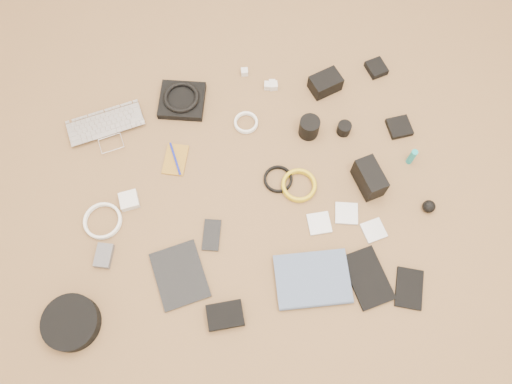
{
  "coord_description": "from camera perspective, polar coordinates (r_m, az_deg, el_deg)",
  "views": [
    {
      "loc": [
        -0.07,
        -0.68,
        1.73
      ],
      "look_at": [
        0.03,
        -0.01,
        0.02
      ],
      "focal_mm": 35.0,
      "sensor_mm": 36.0,
      "label": 1
    }
  ],
  "objects": [
    {
      "name": "headphone_case",
      "position": [
        1.83,
        -20.37,
        -13.82
      ],
      "size": [
        0.21,
        0.21,
        0.05
      ],
      "primitive_type": "cylinder",
      "rotation": [
        0.0,
        0.0,
        -0.15
      ],
      "color": "black",
      "rests_on": "ground"
    },
    {
      "name": "charger_a",
      "position": [
        2.1,
        -1.32,
        13.56
      ],
      "size": [
        0.03,
        0.03,
        0.03
      ],
      "primitive_type": "cube",
      "rotation": [
        0.0,
        0.0,
        -0.07
      ],
      "color": "silver",
      "rests_on": "ground"
    },
    {
      "name": "lens_b",
      "position": [
        1.98,
        10.03,
        7.16
      ],
      "size": [
        0.07,
        0.07,
        0.05
      ],
      "primitive_type": "cylinder",
      "rotation": [
        0.0,
        0.0,
        -0.29
      ],
      "color": "black",
      "rests_on": "ground"
    },
    {
      "name": "filter_case_left",
      "position": [
        1.83,
        7.23,
        -3.58
      ],
      "size": [
        0.08,
        0.08,
        0.01
      ],
      "primitive_type": "cube",
      "rotation": [
        0.0,
        0.0,
        0.02
      ],
      "color": "silver",
      "rests_on": "ground"
    },
    {
      "name": "flash",
      "position": [
        1.88,
        12.83,
        1.55
      ],
      "size": [
        0.1,
        0.15,
        0.1
      ],
      "primitive_type": "cube",
      "rotation": [
        0.0,
        0.0,
        0.24
      ],
      "color": "black",
      "rests_on": "ground"
    },
    {
      "name": "cable_black",
      "position": [
        1.88,
        2.53,
        1.42
      ],
      "size": [
        0.14,
        0.14,
        0.01
      ],
      "primitive_type": "torus",
      "rotation": [
        0.0,
        0.0,
        -0.31
      ],
      "color": "black",
      "rests_on": "ground"
    },
    {
      "name": "phone",
      "position": [
        1.81,
        -5.09,
        -4.92
      ],
      "size": [
        0.08,
        0.13,
        0.01
      ],
      "primitive_type": "cube",
      "rotation": [
        0.0,
        0.0,
        -0.21
      ],
      "color": "black",
      "rests_on": "ground"
    },
    {
      "name": "cable_white_b",
      "position": [
        1.9,
        -17.07,
        -3.22
      ],
      "size": [
        0.18,
        0.18,
        0.01
      ],
      "primitive_type": "torus",
      "rotation": [
        0.0,
        0.0,
        -0.41
      ],
      "color": "white",
      "rests_on": "ground"
    },
    {
      "name": "lens_a",
      "position": [
        1.95,
        6.1,
        7.36
      ],
      "size": [
        0.08,
        0.08,
        0.08
      ],
      "primitive_type": "cylinder",
      "rotation": [
        0.0,
        0.0,
        -0.04
      ],
      "color": "black",
      "rests_on": "ground"
    },
    {
      "name": "battery_charger",
      "position": [
        1.86,
        -16.99,
        -6.97
      ],
      "size": [
        0.08,
        0.1,
        0.02
      ],
      "primitive_type": "cube",
      "rotation": [
        0.0,
        0.0,
        -0.26
      ],
      "color": "#515156",
      "rests_on": "ground"
    },
    {
      "name": "lens_cleaner",
      "position": [
        1.97,
        17.38,
        3.86
      ],
      "size": [
        0.03,
        0.03,
        0.08
      ],
      "primitive_type": "cylinder",
      "rotation": [
        0.0,
        0.0,
        0.23
      ],
      "color": "teal",
      "rests_on": "ground"
    },
    {
      "name": "notebook_black_a",
      "position": [
        1.81,
        12.61,
        -9.54
      ],
      "size": [
        0.16,
        0.22,
        0.01
      ],
      "primitive_type": "cube",
      "rotation": [
        0.0,
        0.0,
        0.21
      ],
      "color": "black",
      "rests_on": "ground"
    },
    {
      "name": "power_brick",
      "position": [
        1.9,
        -14.3,
        -0.92
      ],
      "size": [
        0.08,
        0.08,
        0.03
      ],
      "primitive_type": "cube",
      "rotation": [
        0.0,
        0.0,
        0.14
      ],
      "color": "silver",
      "rests_on": "ground"
    },
    {
      "name": "lens_pouch",
      "position": [
        2.17,
        13.58,
        13.61
      ],
      "size": [
        0.09,
        0.1,
        0.03
      ],
      "primitive_type": "cube",
      "rotation": [
        0.0,
        0.0,
        0.26
      ],
      "color": "black",
      "rests_on": "ground"
    },
    {
      "name": "charger_b",
      "position": [
        2.07,
        1.36,
        12.06
      ],
      "size": [
        0.03,
        0.03,
        0.03
      ],
      "primitive_type": "cube",
      "rotation": [
        0.0,
        0.0,
        -0.22
      ],
      "color": "silver",
      "rests_on": "ground"
    },
    {
      "name": "headphones",
      "position": [
        2.03,
        -8.55,
        10.67
      ],
      "size": [
        0.18,
        0.18,
        0.02
      ],
      "primitive_type": "torus",
      "rotation": [
        0.0,
        0.0,
        -0.31
      ],
      "color": "black",
      "rests_on": "headphone_pouch"
    },
    {
      "name": "pen_blue",
      "position": [
        1.93,
        -9.22,
        3.78
      ],
      "size": [
        0.03,
        0.14,
        0.01
      ],
      "primitive_type": "cylinder",
      "rotation": [
        1.57,
        0.0,
        0.19
      ],
      "color": "#131EA2",
      "rests_on": "notebook_olive"
    },
    {
      "name": "headphone_pouch",
      "position": [
        2.05,
        -8.45,
        10.31
      ],
      "size": [
        0.21,
        0.2,
        0.03
      ],
      "primitive_type": "cube",
      "rotation": [
        0.0,
        0.0,
        -0.22
      ],
      "color": "black",
      "rests_on": "ground"
    },
    {
      "name": "air_blower",
      "position": [
        1.93,
        19.15,
        -1.57
      ],
      "size": [
        0.05,
        0.05,
        0.05
      ],
      "primitive_type": "sphere",
      "rotation": [
        0.0,
        0.0,
        -0.15
      ],
      "color": "black",
      "rests_on": "ground"
    },
    {
      "name": "cable_yellow",
      "position": [
        1.87,
        4.9,
        0.67
      ],
      "size": [
        0.14,
        0.14,
        0.01
      ],
      "primitive_type": "torus",
      "rotation": [
        0.0,
        0.0,
        0.08
      ],
      "color": "gold",
      "rests_on": "ground"
    },
    {
      "name": "drive_case",
      "position": [
        1.74,
        -3.54,
        -13.9
      ],
      "size": [
        0.12,
        0.09,
        0.03
      ],
      "primitive_type": "cube",
      "rotation": [
        0.0,
        0.0,
        0.03
      ],
      "color": "black",
      "rests_on": "ground"
    },
    {
      "name": "notebook_black_b",
      "position": [
        1.84,
        17.09,
        -10.47
      ],
      "size": [
        0.13,
        0.16,
        0.01
      ],
      "primitive_type": "cube",
      "rotation": [
        0.0,
        0.0,
        -0.33
      ],
      "color": "black",
      "rests_on": "ground"
    },
    {
      "name": "dslr_camera",
      "position": [
        2.07,
        7.93,
        12.2
      ],
      "size": [
        0.14,
        0.12,
        0.07
      ],
      "primitive_type": "cube",
      "rotation": [
        0.0,
        0.0,
        0.34
      ],
      "color": "black",
      "rests_on": "ground"
    },
    {
      "name": "filter_case_mid",
      "position": [
        1.86,
        10.29,
        -2.43
      ],
      "size": [
        0.1,
        0.1,
        0.01
      ],
      "primitive_type": "cube",
      "rotation": [
        0.0,
        0.0,
        -0.21
      ],
      "color": "silver",
      "rests_on": "ground"
    },
    {
      "name": "laptop",
      "position": [
        2.04,
        -16.51,
        6.49
      ],
      "size": [
        0.33,
        0.26,
        0.02
      ],
      "primitive_type": "imported",
      "rotation": [
        0.0,
        0.0,
        0.21
      ],
      "color": "silver",
      "rests_on": "ground"
    },
    {
      "name": "card_reader",
      "position": [
        2.05,
        16.06,
        7.14
      ],
      "size": [
        0.09,
        0.09,
        0.02
      ],
      "primitive_type": "cube",
      "rotation": [
        0.0,
        0.0,
        0.09
      ],
      "color": "black",
      "rests_on": "ground"
    },
    {
      "name": "tablet",
      "position": [
        1.79,
        -8.7,
        -9.37
      ],
      "size": [
        0.21,
        0.24,
        0.01
      ],
      "primitive_type": "cube",
      "rotation": [
        0.0,
        0.0,
        0.2
      ],
      "color": "black",
      "rests_on": "ground"
    },
    {
      "name": "filter_case_right",
      "position": [
        1.86,
        13.3,
        -4.3
      ],
      "size": [
        0.09,
        0.09,
        0.01
      ],
      "primitive_type": "cube",
      "rotation": [
        0.0,
        0.0,
        0.21
      ],
      "color": "silver",
      "rests_on": "ground"
    },
    {
      "name": "notebook_olive",
      "position": [
        1.94,
        -9.19,
        3.68
      ],
      "size": [
        0.12,
        0.15,
        0.01
      ],
      "primitive_type": "cube",
      "rotation": [
        0.0,
        0.0,
        -0.28
      ],
      "color": "olive",
      "rests_on": "ground"
    },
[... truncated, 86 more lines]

